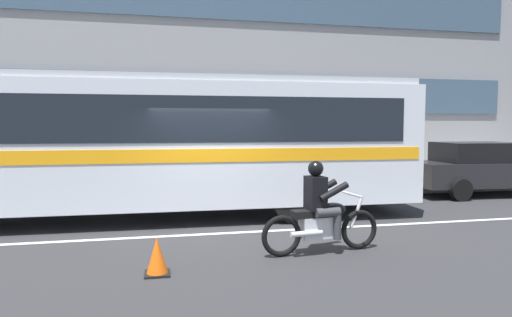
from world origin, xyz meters
name	(u,v)px	position (x,y,z in m)	size (l,w,h in m)	color
ground_plane	(211,227)	(0.00, 0.00, 0.00)	(60.00, 60.00, 0.00)	#2B2B2D
sidewalk_curb	(194,190)	(0.00, 5.10, 0.07)	(28.00, 3.80, 0.15)	#B7B2A8
lane_center_stripe	(214,234)	(0.00, -0.60, 0.00)	(26.60, 0.14, 0.01)	silver
office_building_facade	(188,54)	(0.00, 7.39, 4.79)	(28.00, 0.89, 9.57)	gray
transit_bus	(125,137)	(-1.81, 1.19, 1.88)	(13.43, 2.84, 3.22)	silver
motorcycle_with_rider	(321,214)	(1.61, -2.27, 0.66)	(2.14, 0.66, 1.56)	black
parked_sedan_curbside	(481,168)	(8.64, 2.58, 0.85)	(4.52, 2.03, 1.64)	black
fire_hydrant	(361,175)	(5.39, 4.11, 0.52)	(0.22, 0.30, 0.75)	gold
traffic_cone	(157,257)	(-1.08, -2.81, 0.26)	(0.36, 0.36, 0.55)	#EA590F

